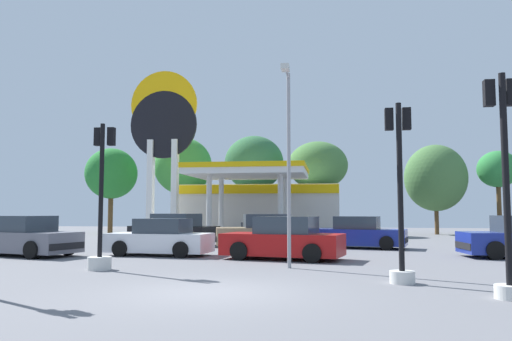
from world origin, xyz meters
name	(u,v)px	position (x,y,z in m)	size (l,w,h in m)	color
ground_plane	(209,292)	(0.00, 0.00, 0.00)	(90.00, 90.00, 0.00)	slate
gas_station	(262,208)	(-2.25, 25.92, 2.05)	(11.18, 13.37, 4.58)	beige
station_pole_sign	(163,132)	(-8.51, 21.82, 7.22)	(4.65, 0.56, 11.42)	white
car_0	(360,234)	(4.12, 14.04, 0.70)	(4.59, 2.70, 1.54)	black
car_1	(160,239)	(-4.15, 8.77, 0.68)	(4.33, 2.24, 1.49)	black
car_2	(283,240)	(0.94, 7.85, 0.72)	(4.73, 2.77, 1.59)	black
car_3	(174,231)	(-5.56, 15.11, 0.75)	(4.97, 3.07, 1.66)	black
car_4	(25,238)	(-9.50, 7.86, 0.73)	(4.82, 3.04, 1.60)	black
car_5	(264,233)	(-0.53, 13.61, 0.74)	(4.92, 2.98, 1.64)	black
traffic_signal_1	(506,202)	(6.30, 0.09, 1.98)	(0.65, 0.67, 4.70)	silver
traffic_signal_2	(101,222)	(-4.32, 3.72, 1.47)	(0.72, 0.72, 4.52)	silver
traffic_signal_3	(400,208)	(4.44, 2.07, 1.87)	(0.65, 0.67, 4.55)	silver
tree_0	(111,174)	(-15.04, 28.09, 4.85)	(4.23, 4.23, 6.95)	brown
tree_1	(183,166)	(-9.16, 28.73, 5.46)	(4.73, 4.73, 7.80)	brown
tree_2	(254,163)	(-3.34, 29.24, 5.67)	(4.78, 4.78, 7.89)	brown
tree_3	(318,166)	(1.83, 27.59, 5.26)	(4.57, 4.57, 7.11)	brown
tree_4	(436,178)	(10.85, 29.49, 4.35)	(4.73, 4.73, 6.94)	brown
tree_5	(498,170)	(15.36, 29.26, 4.92)	(3.00, 3.00, 6.36)	brown
corner_streetlamp	(288,147)	(1.39, 4.79, 3.81)	(0.24, 1.48, 6.26)	gray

